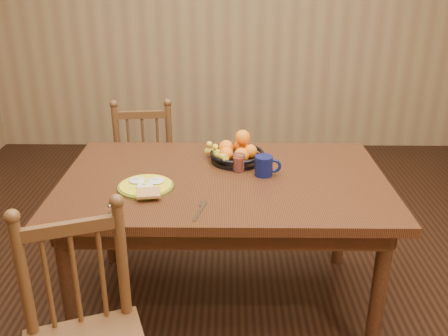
{
  "coord_description": "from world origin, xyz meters",
  "views": [
    {
      "loc": [
        0.02,
        -2.25,
        1.75
      ],
      "look_at": [
        0.0,
        0.0,
        0.8
      ],
      "focal_mm": 40.0,
      "sensor_mm": 36.0,
      "label": 1
    }
  ],
  "objects_px": {
    "breakfast_plate": "(146,186)",
    "coffee_mug": "(265,166)",
    "fruit_bowl": "(236,153)",
    "dining_table": "(224,193)",
    "chair_far": "(147,163)"
  },
  "relations": [
    {
      "from": "breakfast_plate",
      "to": "coffee_mug",
      "type": "relative_size",
      "value": 2.2
    },
    {
      "from": "coffee_mug",
      "to": "fruit_bowl",
      "type": "bearing_deg",
      "value": 126.47
    },
    {
      "from": "dining_table",
      "to": "breakfast_plate",
      "type": "bearing_deg",
      "value": -160.08
    },
    {
      "from": "dining_table",
      "to": "fruit_bowl",
      "type": "xyz_separation_m",
      "value": [
        0.06,
        0.22,
        0.13
      ]
    },
    {
      "from": "chair_far",
      "to": "fruit_bowl",
      "type": "relative_size",
      "value": 2.8
    },
    {
      "from": "coffee_mug",
      "to": "breakfast_plate",
      "type": "bearing_deg",
      "value": -164.08
    },
    {
      "from": "chair_far",
      "to": "coffee_mug",
      "type": "bearing_deg",
      "value": 124.36
    },
    {
      "from": "dining_table",
      "to": "fruit_bowl",
      "type": "bearing_deg",
      "value": 74.05
    },
    {
      "from": "coffee_mug",
      "to": "fruit_bowl",
      "type": "relative_size",
      "value": 0.41
    },
    {
      "from": "chair_far",
      "to": "breakfast_plate",
      "type": "distance_m",
      "value": 1.12
    },
    {
      "from": "coffee_mug",
      "to": "dining_table",
      "type": "bearing_deg",
      "value": -171.75
    },
    {
      "from": "chair_far",
      "to": "coffee_mug",
      "type": "relative_size",
      "value": 6.79
    },
    {
      "from": "breakfast_plate",
      "to": "fruit_bowl",
      "type": "relative_size",
      "value": 0.91
    },
    {
      "from": "dining_table",
      "to": "coffee_mug",
      "type": "bearing_deg",
      "value": 8.25
    },
    {
      "from": "coffee_mug",
      "to": "fruit_bowl",
      "type": "distance_m",
      "value": 0.23
    }
  ]
}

